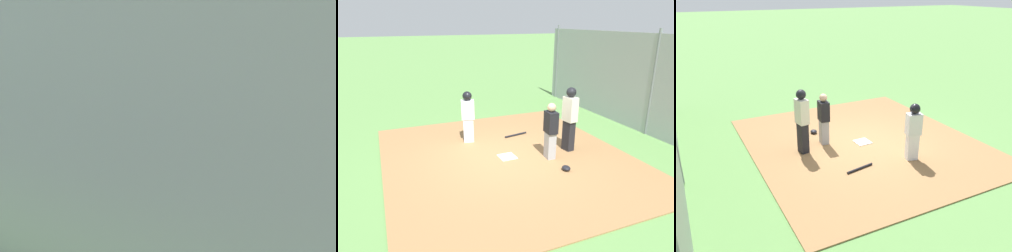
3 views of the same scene
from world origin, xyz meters
TOP-DOWN VIEW (x-y plane):
  - ground_plane at (0.00, 0.00)m, footprint 140.00×140.00m
  - dirt_infield at (0.00, 0.00)m, footprint 7.20×6.40m
  - home_plate at (0.00, 0.00)m, footprint 0.45×0.45m
  - catcher at (-0.47, -1.05)m, footprint 0.40×0.29m
  - umpire at (-0.19, -1.81)m, footprint 0.41×0.31m
  - runner at (1.53, 0.64)m, footprint 0.34×0.43m
  - baseball_bat at (1.41, -0.89)m, footprint 0.20×0.80m
  - catcher_mask at (-1.29, -1.05)m, footprint 0.24×0.20m

SIDE VIEW (x-z plane):
  - ground_plane at x=0.00m, z-range 0.00..0.00m
  - dirt_infield at x=0.00m, z-range 0.00..0.03m
  - home_plate at x=0.00m, z-range 0.03..0.05m
  - baseball_bat at x=1.41m, z-range 0.03..0.09m
  - catcher_mask at x=-1.29m, z-range 0.03..0.15m
  - catcher at x=-0.47m, z-range 0.05..1.58m
  - runner at x=1.53m, z-range 0.13..1.69m
  - umpire at x=-0.19m, z-range 0.09..1.91m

